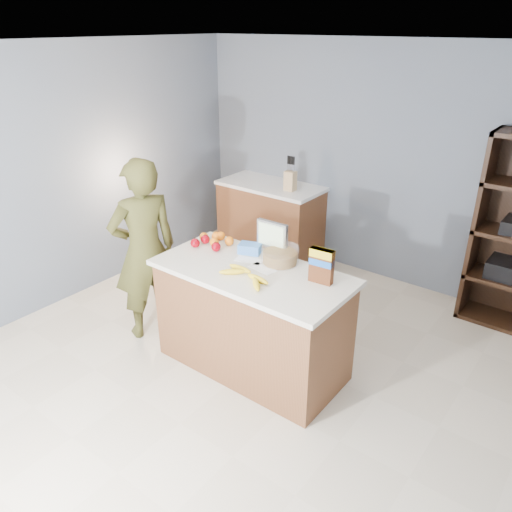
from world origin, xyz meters
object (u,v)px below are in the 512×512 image
Objects in this scene: cereal_box at (322,263)px; tv at (272,236)px; counter_peninsula at (252,323)px; person at (145,251)px.

tv is at bearing 162.58° from cereal_box.
person is at bearing -171.64° from counter_peninsula.
tv is at bearing 98.56° from counter_peninsula.
counter_peninsula is at bearing -81.44° from tv.
counter_peninsula is at bearing -163.99° from cereal_box.
tv is 1.07× the size of cereal_box.
tv is 0.60m from cereal_box.
cereal_box is (0.57, -0.18, -0.01)m from tv.
person is 1.63m from cereal_box.
cereal_box is (0.52, 0.15, 0.64)m from counter_peninsula.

